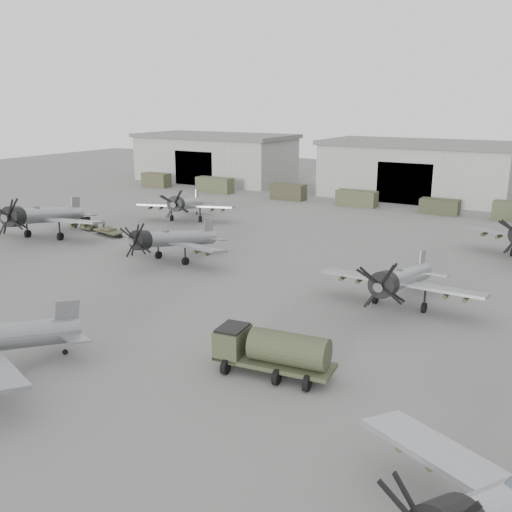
{
  "coord_description": "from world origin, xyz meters",
  "views": [
    {
      "loc": [
        23.77,
        -26.92,
        14.59
      ],
      "look_at": [
        1.08,
        11.22,
        2.5
      ],
      "focal_mm": 40.0,
      "sensor_mm": 36.0,
      "label": 1
    }
  ],
  "objects": [
    {
      "name": "ground_crew",
      "position": [
        -23.65,
        18.75,
        0.78
      ],
      "size": [
        0.57,
        0.67,
        1.55
      ],
      "primitive_type": "imported",
      "rotation": [
        0.0,
        0.0,
        1.99
      ],
      "color": "#343A26",
      "rests_on": "ground"
    },
    {
      "name": "aircraft_mid_1",
      "position": [
        -9.45,
        13.24,
        2.16
      ],
      "size": [
        11.93,
        10.73,
        4.74
      ],
      "rotation": [
        0.0,
        0.0,
        -0.11
      ],
      "color": "gray",
      "rests_on": "ground"
    },
    {
      "name": "fuel_tanker",
      "position": [
        9.85,
        -1.74,
        1.46
      ],
      "size": [
        6.83,
        3.61,
        2.55
      ],
      "rotation": [
        0.0,
        0.0,
        0.12
      ],
      "color": "#3A3F29",
      "rests_on": "ground"
    },
    {
      "name": "aircraft_mid_2",
      "position": [
        12.71,
        12.0,
        2.18
      ],
      "size": [
        11.95,
        10.75,
        4.8
      ],
      "rotation": [
        0.0,
        0.0,
        -0.02
      ],
      "color": "#909398",
      "rests_on": "ground"
    },
    {
      "name": "hangar_center",
      "position": [
        0.0,
        61.96,
        4.37
      ],
      "size": [
        29.0,
        14.8,
        8.7
      ],
      "color": "#B1B1A6",
      "rests_on": "ground"
    },
    {
      "name": "support_truck_0",
      "position": [
        -42.4,
        50.0,
        1.21
      ],
      "size": [
        5.09,
        2.2,
        2.42
      ],
      "primitive_type": "cube",
      "color": "#44452D",
      "rests_on": "ground"
    },
    {
      "name": "aircraft_mid_0",
      "position": [
        -27.29,
        13.28,
        2.56
      ],
      "size": [
        14.13,
        12.72,
        5.62
      ],
      "rotation": [
        0.0,
        0.0,
        0.23
      ],
      "color": "gray",
      "rests_on": "ground"
    },
    {
      "name": "support_truck_2",
      "position": [
        -16.24,
        50.0,
        1.2
      ],
      "size": [
        5.31,
        2.2,
        2.4
      ],
      "primitive_type": "cube",
      "color": "#393825",
      "rests_on": "ground"
    },
    {
      "name": "tug_trailer",
      "position": [
        -24.86,
        18.81,
        0.54
      ],
      "size": [
        7.26,
        2.77,
        1.44
      ],
      "rotation": [
        0.0,
        0.0,
        -0.2
      ],
      "color": "#42402B",
      "rests_on": "ground"
    },
    {
      "name": "aircraft_far_0",
      "position": [
        -19.63,
        28.75,
        2.24
      ],
      "size": [
        12.17,
        10.99,
        4.92
      ],
      "rotation": [
        0.0,
        0.0,
        0.36
      ],
      "color": "#93959B",
      "rests_on": "ground"
    },
    {
      "name": "support_truck_4",
      "position": [
        6.5,
        50.0,
        1.0
      ],
      "size": [
        5.05,
        2.2,
        2.01
      ],
      "primitive_type": "cube",
      "color": "#353825",
      "rests_on": "ground"
    },
    {
      "name": "support_truck_3",
      "position": [
        -5.2,
        50.0,
        1.11
      ],
      "size": [
        5.79,
        2.2,
        2.23
      ],
      "primitive_type": "cube",
      "color": "#45482F",
      "rests_on": "ground"
    },
    {
      "name": "support_truck_1",
      "position": [
        -29.93,
        50.0,
        1.24
      ],
      "size": [
        6.35,
        2.2,
        2.48
      ],
      "primitive_type": "cube",
      "color": "#464C31",
      "rests_on": "ground"
    },
    {
      "name": "hangar_left",
      "position": [
        -38.0,
        61.96,
        4.37
      ],
      "size": [
        29.0,
        14.8,
        8.7
      ],
      "color": "#B1B1A6",
      "rests_on": "ground"
    },
    {
      "name": "ground",
      "position": [
        0.0,
        0.0,
        0.0
      ],
      "size": [
        220.0,
        220.0,
        0.0
      ],
      "primitive_type": "plane",
      "color": "#5F5F5C",
      "rests_on": "ground"
    }
  ]
}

